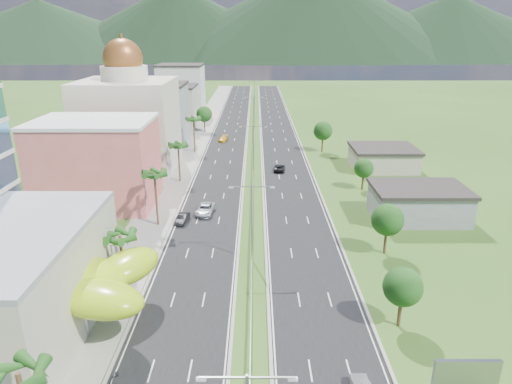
{
  "coord_description": "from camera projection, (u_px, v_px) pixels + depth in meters",
  "views": [
    {
      "loc": [
        0.52,
        -46.77,
        30.25
      ],
      "look_at": [
        0.57,
        18.6,
        7.0
      ],
      "focal_mm": 32.0,
      "sensor_mm": 36.0,
      "label": 1
    }
  ],
  "objects": [
    {
      "name": "median_guardrail",
      "position": [
        254.0,
        148.0,
        121.82
      ],
      "size": [
        0.1,
        216.06,
        0.76
      ],
      "color": "gray",
      "rests_on": "ground"
    },
    {
      "name": "midrise_white",
      "position": [
        182.0,
        91.0,
        168.94
      ],
      "size": [
        16.0,
        15.0,
        18.0
      ],
      "primitive_type": "cube",
      "color": "silver",
      "rests_on": "ground"
    },
    {
      "name": "lime_canopy",
      "position": [
        64.0,
        280.0,
        48.74
      ],
      "size": [
        18.0,
        15.0,
        7.4
      ],
      "color": "#9DC413",
      "rests_on": "ground"
    },
    {
      "name": "palm_tree_a",
      "position": [
        19.0,
        379.0,
        30.77
      ],
      "size": [
        3.6,
        3.6,
        9.1
      ],
      "color": "#47301C",
      "rests_on": "ground"
    },
    {
      "name": "car_dark_left",
      "position": [
        183.0,
        218.0,
        75.73
      ],
      "size": [
        2.07,
        4.53,
        1.44
      ],
      "primitive_type": "imported",
      "rotation": [
        0.0,
        0.0,
        -0.13
      ],
      "color": "black",
      "rests_on": "road_left"
    },
    {
      "name": "palm_tree_b",
      "position": [
        120.0,
        239.0,
        53.71
      ],
      "size": [
        3.6,
        3.6,
        8.1
      ],
      "color": "#47301C",
      "rests_on": "ground"
    },
    {
      "name": "leafy_tree_ra",
      "position": [
        403.0,
        287.0,
        47.9
      ],
      "size": [
        4.2,
        4.2,
        6.9
      ],
      "color": "#47301C",
      "rests_on": "ground"
    },
    {
      "name": "leafy_tree_lfar",
      "position": [
        204.0,
        114.0,
        141.83
      ],
      "size": [
        4.9,
        4.9,
        8.05
      ],
      "color": "#47301C",
      "rests_on": "ground"
    },
    {
      "name": "pink_shophouse",
      "position": [
        97.0,
        164.0,
        81.82
      ],
      "size": [
        20.0,
        15.0,
        15.0
      ],
      "primitive_type": "cube",
      "color": "#D05D55",
      "rests_on": "ground"
    },
    {
      "name": "motorcycle",
      "position": [
        115.0,
        376.0,
        41.48
      ],
      "size": [
        0.6,
        1.75,
        1.1
      ],
      "primitive_type": "imported",
      "rotation": [
        0.0,
        0.0,
        -0.05
      ],
      "color": "black",
      "rests_on": "road_left"
    },
    {
      "name": "domed_building",
      "position": [
        129.0,
        119.0,
        102.19
      ],
      "size": [
        20.0,
        20.0,
        28.7
      ],
      "color": "beige",
      "rests_on": "ground"
    },
    {
      "name": "road_right",
      "position": [
        279.0,
        135.0,
        138.99
      ],
      "size": [
        11.0,
        260.0,
        0.04
      ],
      "primitive_type": "cube",
      "color": "black",
      "rests_on": "ground"
    },
    {
      "name": "leafy_tree_rb",
      "position": [
        388.0,
        220.0,
        63.78
      ],
      "size": [
        4.55,
        4.55,
        7.47
      ],
      "color": "#47301C",
      "rests_on": "ground"
    },
    {
      "name": "billboard",
      "position": [
        465.0,
        379.0,
        35.77
      ],
      "size": [
        5.2,
        0.35,
        6.2
      ],
      "color": "gray",
      "rests_on": "ground"
    },
    {
      "name": "shed_far",
      "position": [
        383.0,
        159.0,
        105.3
      ],
      "size": [
        14.0,
        12.0,
        4.4
      ],
      "primitive_type": "cube",
      "color": "#B2AB92",
      "rests_on": "ground"
    },
    {
      "name": "midrise_beige",
      "position": [
        171.0,
        108.0,
        148.1
      ],
      "size": [
        16.0,
        15.0,
        13.0
      ],
      "primitive_type": "cube",
      "color": "#B2AB92",
      "rests_on": "ground"
    },
    {
      "name": "palm_tree_d",
      "position": [
        178.0,
        147.0,
        94.06
      ],
      "size": [
        3.6,
        3.6,
        8.6
      ],
      "color": "#47301C",
      "rests_on": "ground"
    },
    {
      "name": "car_yellow_far_left",
      "position": [
        223.0,
        139.0,
        131.21
      ],
      "size": [
        2.77,
        5.2,
        1.43
      ],
      "primitive_type": "imported",
      "rotation": [
        0.0,
        0.0,
        -0.16
      ],
      "color": "gold",
      "rests_on": "road_left"
    },
    {
      "name": "streetlight_median_e",
      "position": [
        254.0,
        92.0,
        183.84
      ],
      "size": [
        6.04,
        0.25,
        11.0
      ],
      "color": "gray",
      "rests_on": "ground"
    },
    {
      "name": "streetlight_median_b",
      "position": [
        252.0,
        215.0,
        61.36
      ],
      "size": [
        6.04,
        0.25,
        11.0
      ],
      "color": "gray",
      "rests_on": "ground"
    },
    {
      "name": "car_dark_far_right",
      "position": [
        279.0,
        168.0,
        103.63
      ],
      "size": [
        2.85,
        5.23,
        1.39
      ],
      "primitive_type": "imported",
      "rotation": [
        0.0,
        0.0,
        3.03
      ],
      "color": "black",
      "rests_on": "road_right"
    },
    {
      "name": "road_left",
      "position": [
        229.0,
        135.0,
        138.98
      ],
      "size": [
        11.0,
        260.0,
        0.04
      ],
      "primitive_type": "cube",
      "color": "black",
      "rests_on": "ground"
    },
    {
      "name": "car_silver_mid_left",
      "position": [
        205.0,
        209.0,
        79.3
      ],
      "size": [
        3.31,
        6.18,
        1.65
      ],
      "primitive_type": "imported",
      "rotation": [
        0.0,
        0.0,
        -0.1
      ],
      "color": "#B1B4B9",
      "rests_on": "road_left"
    },
    {
      "name": "midrise_grey",
      "position": [
        157.0,
        115.0,
        126.87
      ],
      "size": [
        16.0,
        15.0,
        16.0
      ],
      "primitive_type": "cube",
      "color": "gray",
      "rests_on": "ground"
    },
    {
      "name": "mountain_ridge",
      "position": [
        312.0,
        61.0,
        478.22
      ],
      "size": [
        860.0,
        140.0,
        90.0
      ],
      "primitive_type": null,
      "color": "black",
      "rests_on": "ground"
    },
    {
      "name": "streetlight_median_d",
      "position": [
        254.0,
        110.0,
        141.44
      ],
      "size": [
        6.04,
        0.25,
        11.0
      ],
      "color": "gray",
      "rests_on": "ground"
    },
    {
      "name": "shed_near",
      "position": [
        418.0,
        204.0,
        76.94
      ],
      "size": [
        15.0,
        10.0,
        5.0
      ],
      "primitive_type": "cube",
      "color": "gray",
      "rests_on": "ground"
    },
    {
      "name": "ground",
      "position": [
        251.0,
        300.0,
        54.2
      ],
      "size": [
        500.0,
        500.0,
        0.0
      ],
      "primitive_type": "plane",
      "color": "#2D5119",
      "rests_on": "ground"
    },
    {
      "name": "streetlight_median_c",
      "position": [
        253.0,
        145.0,
        99.05
      ],
      "size": [
        6.04,
        0.25,
        11.0
      ],
      "color": "gray",
      "rests_on": "ground"
    },
    {
      "name": "sidewalk_left",
      "position": [
        198.0,
        135.0,
        138.96
      ],
      "size": [
        7.0,
        260.0,
        0.12
      ],
      "primitive_type": "cube",
      "color": "gray",
      "rests_on": "ground"
    },
    {
      "name": "palm_tree_e",
      "position": [
        194.0,
        120.0,
        117.36
      ],
      "size": [
        3.6,
        3.6,
        9.4
      ],
      "color": "#47301C",
      "rests_on": "ground"
    },
    {
      "name": "leafy_tree_rd",
      "position": [
        323.0,
        131.0,
        118.29
      ],
      "size": [
        4.9,
        4.9,
        8.05
      ],
      "color": "#47301C",
      "rests_on": "ground"
    },
    {
      "name": "palm_tree_c",
      "position": [
        155.0,
        176.0,
        72.07
      ],
      "size": [
        3.6,
        3.6,
        9.6
      ],
      "color": "#47301C",
      "rests_on": "ground"
    },
    {
      "name": "leafy_tree_rc",
      "position": [
        364.0,
        168.0,
        90.44
      ],
      "size": [
        3.85,
        3.85,
        6.33
      ],
      "color": "#47301C",
      "rests_on": "ground"
    }
  ]
}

